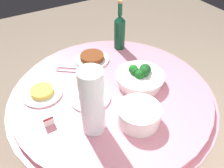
% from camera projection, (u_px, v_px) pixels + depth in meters
% --- Properties ---
extents(ground_plane, '(6.00, 6.00, 0.00)m').
position_uv_depth(ground_plane, '(112.00, 163.00, 1.82)').
color(ground_plane, gray).
extents(buffet_table, '(1.16, 1.16, 0.74)m').
position_uv_depth(buffet_table, '(112.00, 132.00, 1.57)').
color(buffet_table, maroon).
rests_on(buffet_table, ground_plane).
extents(broccoli_bowl, '(0.28, 0.28, 0.11)m').
position_uv_depth(broccoli_bowl, '(140.00, 77.00, 1.37)').
color(broccoli_bowl, white).
rests_on(broccoli_bowl, buffet_table).
extents(plate_stack, '(0.21, 0.21, 0.09)m').
position_uv_depth(plate_stack, '(139.00, 115.00, 1.14)').
color(plate_stack, white).
rests_on(plate_stack, buffet_table).
extents(wine_bottle, '(0.07, 0.07, 0.34)m').
position_uv_depth(wine_bottle, '(120.00, 31.00, 1.60)').
color(wine_bottle, '#0D4027').
rests_on(wine_bottle, buffet_table).
extents(decorative_fruit_vase, '(0.11, 0.11, 0.34)m').
position_uv_depth(decorative_fruit_vase, '(93.00, 106.00, 1.04)').
color(decorative_fruit_vase, silver).
rests_on(decorative_fruit_vase, buffet_table).
extents(serving_tongs, '(0.15, 0.13, 0.01)m').
position_uv_depth(serving_tongs, '(69.00, 70.00, 1.48)').
color(serving_tongs, silver).
rests_on(serving_tongs, buffet_table).
extents(food_plate_fried_egg, '(0.22, 0.22, 0.04)m').
position_uv_depth(food_plate_fried_egg, '(42.00, 93.00, 1.31)').
color(food_plate_fried_egg, white).
rests_on(food_plate_fried_egg, buffet_table).
extents(food_plate_stir_fry, '(0.22, 0.22, 0.04)m').
position_uv_depth(food_plate_stir_fry, '(92.00, 58.00, 1.55)').
color(food_plate_stir_fry, white).
rests_on(food_plate_stir_fry, buffet_table).
extents(food_plate_rice, '(0.22, 0.22, 0.04)m').
position_uv_depth(food_plate_rice, '(90.00, 96.00, 1.28)').
color(food_plate_rice, white).
rests_on(food_plate_rice, buffet_table).
extents(label_placard_front, '(0.05, 0.01, 0.05)m').
position_uv_depth(label_placard_front, '(48.00, 121.00, 1.13)').
color(label_placard_front, white).
rests_on(label_placard_front, buffet_table).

